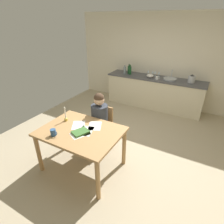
# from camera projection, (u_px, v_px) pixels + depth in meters

# --- Properties ---
(ground_plane) EXTENTS (5.20, 5.20, 0.04)m
(ground_plane) POSITION_uv_depth(u_px,v_px,m) (119.00, 146.00, 3.93)
(ground_plane) COLOR tan
(wall_back) EXTENTS (5.20, 0.12, 2.60)m
(wall_back) POSITION_uv_depth(u_px,v_px,m) (161.00, 61.00, 5.36)
(wall_back) COLOR silver
(wall_back) RESTS_ON ground
(kitchen_counter) EXTENTS (2.78, 0.64, 0.90)m
(kitchen_counter) POSITION_uv_depth(u_px,v_px,m) (154.00, 92.00, 5.46)
(kitchen_counter) COLOR beige
(kitchen_counter) RESTS_ON ground
(dining_table) EXTENTS (1.31, 0.98, 0.77)m
(dining_table) POSITION_uv_depth(u_px,v_px,m) (81.00, 136.00, 3.05)
(dining_table) COLOR tan
(dining_table) RESTS_ON ground
(chair_at_table) EXTENTS (0.40, 0.40, 0.85)m
(chair_at_table) POSITION_uv_depth(u_px,v_px,m) (102.00, 125.00, 3.73)
(chair_at_table) COLOR tan
(chair_at_table) RESTS_ON ground
(person_seated) EXTENTS (0.32, 0.59, 1.19)m
(person_seated) POSITION_uv_depth(u_px,v_px,m) (98.00, 120.00, 3.52)
(person_seated) COLOR #333842
(person_seated) RESTS_ON ground
(coffee_mug) EXTENTS (0.13, 0.09, 0.11)m
(coffee_mug) POSITION_uv_depth(u_px,v_px,m) (53.00, 132.00, 2.85)
(coffee_mug) COLOR #33598C
(coffee_mug) RESTS_ON dining_table
(candlestick) EXTENTS (0.06, 0.06, 0.27)m
(candlestick) POSITION_uv_depth(u_px,v_px,m) (66.00, 117.00, 3.26)
(candlestick) COLOR gold
(candlestick) RESTS_ON dining_table
(book_magazine) EXTENTS (0.27, 0.31, 0.03)m
(book_magazine) POSITION_uv_depth(u_px,v_px,m) (80.00, 132.00, 2.93)
(book_magazine) COLOR #3E6F31
(book_magazine) RESTS_ON dining_table
(paper_letter) EXTENTS (0.32, 0.36, 0.00)m
(paper_letter) POSITION_uv_depth(u_px,v_px,m) (95.00, 126.00, 3.13)
(paper_letter) COLOR white
(paper_letter) RESTS_ON dining_table
(paper_bill) EXTENTS (0.33, 0.36, 0.00)m
(paper_bill) POSITION_uv_depth(u_px,v_px,m) (79.00, 125.00, 3.15)
(paper_bill) COLOR white
(paper_bill) RESTS_ON dining_table
(paper_envelope) EXTENTS (0.28, 0.34, 0.00)m
(paper_envelope) POSITION_uv_depth(u_px,v_px,m) (86.00, 131.00, 2.99)
(paper_envelope) COLOR white
(paper_envelope) RESTS_ON dining_table
(paper_receipt) EXTENTS (0.32, 0.36, 0.00)m
(paper_receipt) POSITION_uv_depth(u_px,v_px,m) (80.00, 134.00, 2.92)
(paper_receipt) COLOR white
(paper_receipt) RESTS_ON dining_table
(sink_unit) EXTENTS (0.36, 0.36, 0.24)m
(sink_unit) POSITION_uv_depth(u_px,v_px,m) (170.00, 79.00, 5.07)
(sink_unit) COLOR #B2B7BC
(sink_unit) RESTS_ON kitchen_counter
(bottle_oil) EXTENTS (0.07, 0.07, 0.25)m
(bottle_oil) POSITION_uv_depth(u_px,v_px,m) (125.00, 70.00, 5.61)
(bottle_oil) COLOR #8C999E
(bottle_oil) RESTS_ON kitchen_counter
(bottle_vinegar) EXTENTS (0.07, 0.07, 0.29)m
(bottle_vinegar) POSITION_uv_depth(u_px,v_px,m) (129.00, 70.00, 5.57)
(bottle_vinegar) COLOR #194C23
(bottle_vinegar) RESTS_ON kitchen_counter
(bottle_wine_red) EXTENTS (0.08, 0.08, 0.28)m
(bottle_wine_red) POSITION_uv_depth(u_px,v_px,m) (130.00, 70.00, 5.52)
(bottle_wine_red) COLOR #194C23
(bottle_wine_red) RESTS_ON kitchen_counter
(mixing_bowl) EXTENTS (0.21, 0.21, 0.09)m
(mixing_bowl) POSITION_uv_depth(u_px,v_px,m) (150.00, 76.00, 5.25)
(mixing_bowl) COLOR white
(mixing_bowl) RESTS_ON kitchen_counter
(stovetop_kettle) EXTENTS (0.18, 0.18, 0.22)m
(stovetop_kettle) POSITION_uv_depth(u_px,v_px,m) (192.00, 79.00, 4.80)
(stovetop_kettle) COLOR #B7BABF
(stovetop_kettle) RESTS_ON kitchen_counter
(wine_glass_near_sink) EXTENTS (0.07, 0.07, 0.15)m
(wine_glass_near_sink) POSITION_uv_depth(u_px,v_px,m) (159.00, 73.00, 5.30)
(wine_glass_near_sink) COLOR silver
(wine_glass_near_sink) RESTS_ON kitchen_counter
(wine_glass_by_kettle) EXTENTS (0.07, 0.07, 0.15)m
(wine_glass_by_kettle) POSITION_uv_depth(u_px,v_px,m) (155.00, 72.00, 5.35)
(wine_glass_by_kettle) COLOR silver
(wine_glass_by_kettle) RESTS_ON kitchen_counter
(wine_glass_back_left) EXTENTS (0.07, 0.07, 0.15)m
(wine_glass_back_left) POSITION_uv_depth(u_px,v_px,m) (153.00, 72.00, 5.39)
(wine_glass_back_left) COLOR silver
(wine_glass_back_left) RESTS_ON kitchen_counter
(wine_glass_back_right) EXTENTS (0.07, 0.07, 0.15)m
(wine_glass_back_right) POSITION_uv_depth(u_px,v_px,m) (148.00, 71.00, 5.44)
(wine_glass_back_right) COLOR silver
(wine_glass_back_right) RESTS_ON kitchen_counter
(teacup_on_counter) EXTENTS (0.12, 0.08, 0.09)m
(teacup_on_counter) POSITION_uv_depth(u_px,v_px,m) (157.00, 78.00, 5.08)
(teacup_on_counter) COLOR white
(teacup_on_counter) RESTS_ON kitchen_counter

